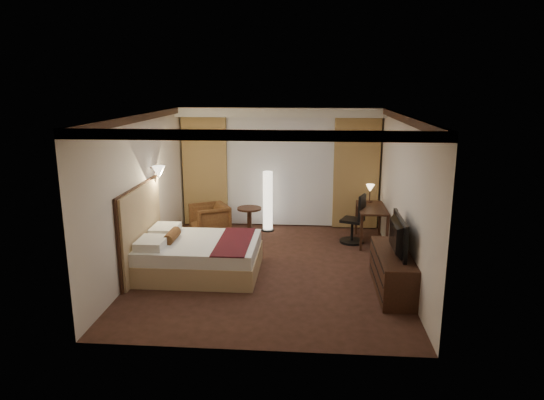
# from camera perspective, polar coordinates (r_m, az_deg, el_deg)

# --- Properties ---
(floor) EXTENTS (4.50, 5.50, 0.01)m
(floor) POSITION_cam_1_polar(r_m,az_deg,el_deg) (8.72, -0.21, -7.98)
(floor) COLOR #321E13
(floor) RESTS_ON ground
(ceiling) EXTENTS (4.50, 5.50, 0.01)m
(ceiling) POSITION_cam_1_polar(r_m,az_deg,el_deg) (8.13, -0.23, 10.01)
(ceiling) COLOR white
(ceiling) RESTS_ON back_wall
(back_wall) EXTENTS (4.50, 0.02, 2.70)m
(back_wall) POSITION_cam_1_polar(r_m,az_deg,el_deg) (11.01, 0.97, 3.87)
(back_wall) COLOR beige
(back_wall) RESTS_ON floor
(left_wall) EXTENTS (0.02, 5.50, 2.70)m
(left_wall) POSITION_cam_1_polar(r_m,az_deg,el_deg) (8.79, -14.99, 0.93)
(left_wall) COLOR beige
(left_wall) RESTS_ON floor
(right_wall) EXTENTS (0.02, 5.50, 2.70)m
(right_wall) POSITION_cam_1_polar(r_m,az_deg,el_deg) (8.44, 15.18, 0.40)
(right_wall) COLOR beige
(right_wall) RESTS_ON floor
(crown_molding) EXTENTS (4.50, 5.50, 0.12)m
(crown_molding) POSITION_cam_1_polar(r_m,az_deg,el_deg) (8.13, -0.23, 9.59)
(crown_molding) COLOR black
(crown_molding) RESTS_ON ceiling
(soffit) EXTENTS (4.50, 0.50, 0.20)m
(soffit) POSITION_cam_1_polar(r_m,az_deg,el_deg) (10.62, 0.91, 10.31)
(soffit) COLOR white
(soffit) RESTS_ON ceiling
(curtain_sheer) EXTENTS (2.48, 0.04, 2.45)m
(curtain_sheer) POSITION_cam_1_polar(r_m,az_deg,el_deg) (10.95, 0.94, 3.29)
(curtain_sheer) COLOR silver
(curtain_sheer) RESTS_ON back_wall
(curtain_left_drape) EXTENTS (1.00, 0.14, 2.45)m
(curtain_left_drape) POSITION_cam_1_polar(r_m,az_deg,el_deg) (11.13, -7.86, 3.33)
(curtain_left_drape) COLOR #B08450
(curtain_left_drape) RESTS_ON back_wall
(curtain_right_drape) EXTENTS (1.00, 0.14, 2.45)m
(curtain_right_drape) POSITION_cam_1_polar(r_m,az_deg,el_deg) (10.92, 9.87, 3.06)
(curtain_right_drape) COLOR #B08450
(curtain_right_drape) RESTS_ON back_wall
(wall_sconce) EXTENTS (0.24, 0.24, 0.24)m
(wall_sconce) POSITION_cam_1_polar(r_m,az_deg,el_deg) (9.13, -13.18, 3.22)
(wall_sconce) COLOR white
(wall_sconce) RESTS_ON left_wall
(bed) EXTENTS (2.00, 1.56, 0.59)m
(bed) POSITION_cam_1_polar(r_m,az_deg,el_deg) (8.51, -8.44, -6.60)
(bed) COLOR white
(bed) RESTS_ON floor
(headboard) EXTENTS (0.12, 1.86, 1.50)m
(headboard) POSITION_cam_1_polar(r_m,az_deg,el_deg) (8.64, -15.11, -3.41)
(headboard) COLOR tan
(headboard) RESTS_ON floor
(armchair) EXTENTS (0.95, 0.97, 0.75)m
(armchair) POSITION_cam_1_polar(r_m,az_deg,el_deg) (10.50, -7.36, -2.16)
(armchair) COLOR #4E2717
(armchair) RESTS_ON floor
(side_table) EXTENTS (0.53, 0.53, 0.58)m
(side_table) POSITION_cam_1_polar(r_m,az_deg,el_deg) (10.58, -2.67, -2.43)
(side_table) COLOR black
(side_table) RESTS_ON floor
(floor_lamp) EXTENTS (0.28, 0.28, 1.35)m
(floor_lamp) POSITION_cam_1_polar(r_m,az_deg,el_deg) (10.67, -0.50, -0.13)
(floor_lamp) COLOR white
(floor_lamp) RESTS_ON floor
(desk) EXTENTS (0.55, 1.16, 0.75)m
(desk) POSITION_cam_1_polar(r_m,az_deg,el_deg) (10.18, 11.57, -2.86)
(desk) COLOR black
(desk) RESTS_ON floor
(desk_lamp) EXTENTS (0.18, 0.18, 0.34)m
(desk_lamp) POSITION_cam_1_polar(r_m,az_deg,el_deg) (10.45, 11.44, 0.68)
(desk_lamp) COLOR #FFD899
(desk_lamp) RESTS_ON desk
(office_chair) EXTENTS (0.65, 0.65, 1.03)m
(office_chair) POSITION_cam_1_polar(r_m,az_deg,el_deg) (10.05, 9.44, -2.15)
(office_chair) COLOR black
(office_chair) RESTS_ON floor
(dresser) EXTENTS (0.50, 1.64, 0.64)m
(dresser) POSITION_cam_1_polar(r_m,az_deg,el_deg) (7.94, 13.97, -8.16)
(dresser) COLOR black
(dresser) RESTS_ON floor
(television) EXTENTS (0.62, 1.07, 0.14)m
(television) POSITION_cam_1_polar(r_m,az_deg,el_deg) (7.73, 14.02, -3.84)
(television) COLOR black
(television) RESTS_ON dresser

